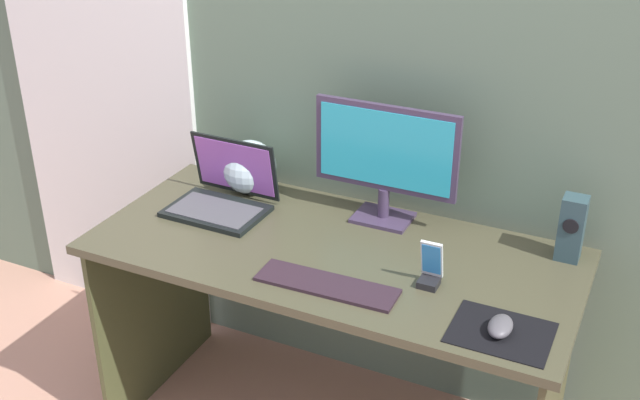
{
  "coord_description": "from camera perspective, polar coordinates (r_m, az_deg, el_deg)",
  "views": [
    {
      "loc": [
        0.83,
        -1.84,
        1.92
      ],
      "look_at": [
        -0.03,
        -0.02,
        0.91
      ],
      "focal_mm": 43.99,
      "sensor_mm": 36.0,
      "label": 1
    }
  ],
  "objects": [
    {
      "name": "keyboard_external",
      "position": [
        2.15,
        0.5,
        -6.19
      ],
      "size": [
        0.4,
        0.12,
        0.01
      ],
      "primitive_type": "cube",
      "rotation": [
        0.0,
        0.0,
        0.03
      ],
      "color": "#2C1D26",
      "rests_on": "desk"
    },
    {
      "name": "speaker_right",
      "position": [
        2.35,
        17.83,
        -1.97
      ],
      "size": [
        0.07,
        0.07,
        0.2
      ],
      "color": "#2B444A",
      "rests_on": "desk"
    },
    {
      "name": "mouse",
      "position": [
        2.02,
        12.99,
        -8.94
      ],
      "size": [
        0.06,
        0.1,
        0.04
      ],
      "primitive_type": "ellipsoid",
      "rotation": [
        0.0,
        0.0,
        0.02
      ],
      "color": "#504E53",
      "rests_on": "mousepad"
    },
    {
      "name": "door_left",
      "position": [
        3.1,
        -15.7,
        8.67
      ],
      "size": [
        0.82,
        0.02,
        2.02
      ],
      "primitive_type": "cube",
      "color": "white",
      "rests_on": "ground_plane"
    },
    {
      "name": "laptop",
      "position": [
        2.56,
        -7.11,
        0.3
      ],
      "size": [
        0.31,
        0.26,
        0.22
      ],
      "color": "black",
      "rests_on": "desk"
    },
    {
      "name": "monitor",
      "position": [
        2.41,
        4.77,
        3.1
      ],
      "size": [
        0.46,
        0.14,
        0.38
      ],
      "color": "#3D3049",
      "rests_on": "desk"
    },
    {
      "name": "desk",
      "position": [
        2.42,
        0.88,
        -6.64
      ],
      "size": [
        1.45,
        0.66,
        0.74
      ],
      "color": "#43412D",
      "rests_on": "ground_plane"
    },
    {
      "name": "mousepad",
      "position": [
        2.03,
        13.03,
        -9.37
      ],
      "size": [
        0.25,
        0.2,
        0.0
      ],
      "primitive_type": "cube",
      "color": "black",
      "rests_on": "desk"
    },
    {
      "name": "fishbowl",
      "position": [
        2.65,
        -5.16,
        2.4
      ],
      "size": [
        0.18,
        0.18,
        0.18
      ],
      "primitive_type": "sphere",
      "color": "silver",
      "rests_on": "desk"
    },
    {
      "name": "phone_in_dock",
      "position": [
        2.16,
        8.04,
        -5.05
      ],
      "size": [
        0.06,
        0.06,
        0.14
      ],
      "color": "black",
      "rests_on": "desk"
    },
    {
      "name": "wall_back",
      "position": [
        2.48,
        4.97,
        11.0
      ],
      "size": [
        6.0,
        0.04,
        2.5
      ],
      "primitive_type": "cube",
      "color": "#5A715D",
      "rests_on": "ground_plane"
    }
  ]
}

